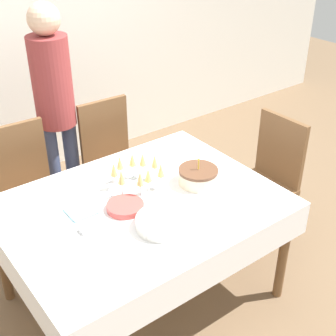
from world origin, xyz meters
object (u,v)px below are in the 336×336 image
at_px(dining_chair_far_right, 112,157).
at_px(dining_chair_right_end, 267,175).
at_px(birthday_cake, 198,176).
at_px(champagne_tray, 137,175).
at_px(dining_chair_far_left, 27,186).
at_px(person_standing, 54,98).
at_px(plate_stack_main, 161,223).
at_px(plate_stack_dessert, 126,207).

xyz_separation_m(dining_chair_far_right, dining_chair_right_end, (0.75, -0.91, 0.00)).
height_order(birthday_cake, champagne_tray, champagne_tray).
relative_size(dining_chair_far_right, dining_chair_right_end, 1.00).
distance_m(dining_chair_far_left, person_standing, 0.65).
relative_size(dining_chair_right_end, plate_stack_main, 3.52).
xyz_separation_m(birthday_cake, plate_stack_main, (-0.44, -0.22, -0.02)).
height_order(dining_chair_right_end, plate_stack_main, dining_chair_right_end).
xyz_separation_m(dining_chair_far_left, dining_chair_far_right, (0.68, 0.00, 0.00)).
height_order(birthday_cake, plate_stack_main, birthday_cake).
height_order(dining_chair_far_right, dining_chair_right_end, same).
bearing_deg(champagne_tray, birthday_cake, -29.80).
bearing_deg(birthday_cake, plate_stack_dessert, 176.22).
distance_m(birthday_cake, champagne_tray, 0.37).
relative_size(plate_stack_main, person_standing, 0.16).
height_order(dining_chair_far_left, plate_stack_main, dining_chair_far_left).
relative_size(dining_chair_far_right, champagne_tray, 2.58).
relative_size(plate_stack_main, plate_stack_dessert, 1.27).
bearing_deg(champagne_tray, dining_chair_far_right, 70.77).
relative_size(dining_chair_far_left, dining_chair_far_right, 1.00).
bearing_deg(plate_stack_dessert, dining_chair_far_right, 63.81).
xyz_separation_m(birthday_cake, person_standing, (-0.37, 1.15, 0.22)).
relative_size(dining_chair_far_right, plate_stack_main, 3.52).
height_order(champagne_tray, plate_stack_main, champagne_tray).
bearing_deg(birthday_cake, person_standing, 108.06).
relative_size(champagne_tray, plate_stack_main, 1.36).
bearing_deg(dining_chair_far_left, plate_stack_dessert, -75.51).
relative_size(dining_chair_right_end, champagne_tray, 2.58).
distance_m(dining_chair_right_end, person_standing, 1.62).
height_order(champagne_tray, plate_stack_dessert, champagne_tray).
relative_size(birthday_cake, champagne_tray, 0.66).
height_order(dining_chair_far_left, champagne_tray, dining_chair_far_left).
height_order(dining_chair_far_left, dining_chair_far_right, same).
bearing_deg(dining_chair_right_end, dining_chair_far_right, 129.59).
bearing_deg(dining_chair_far_right, person_standing, 147.75).
bearing_deg(plate_stack_dessert, dining_chair_right_end, 0.23).
relative_size(champagne_tray, person_standing, 0.22).
relative_size(dining_chair_far_left, dining_chair_right_end, 1.00).
height_order(dining_chair_far_left, dining_chair_right_end, same).
distance_m(dining_chair_far_left, dining_chair_far_right, 0.68).
xyz_separation_m(dining_chair_far_right, person_standing, (-0.32, 0.20, 0.50)).
xyz_separation_m(dining_chair_far_left, birthday_cake, (0.74, -0.95, 0.27)).
bearing_deg(dining_chair_right_end, birthday_cake, -176.87).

